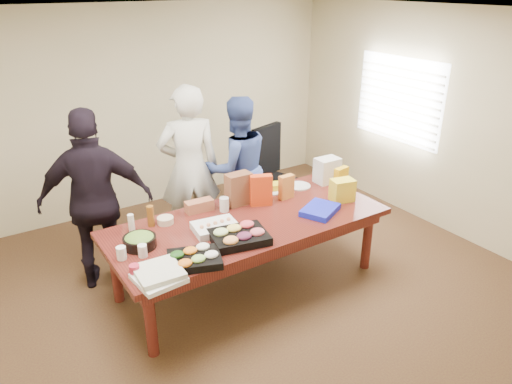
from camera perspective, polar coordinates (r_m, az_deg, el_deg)
floor at (r=5.19m, az=-0.88°, el=-10.79°), size 5.50×5.00×0.02m
ceiling at (r=4.27m, az=-1.12°, el=20.75°), size 5.50×5.00×0.02m
wall_back at (r=6.71m, az=-12.59°, el=9.63°), size 5.50×0.04×2.70m
wall_front at (r=2.99m, az=26.03°, el=-11.24°), size 5.50×0.04×2.70m
wall_right at (r=6.38m, az=20.62°, el=7.94°), size 0.04×5.00×2.70m
window_panel at (r=6.68m, az=16.56°, el=10.48°), size 0.03×1.40×1.10m
window_blinds at (r=6.65m, az=16.33°, el=10.45°), size 0.04×1.36×1.00m
conference_table at (r=4.98m, az=-0.91°, el=-7.15°), size 2.80×1.20×0.75m
office_chair at (r=6.13m, az=2.42°, el=1.45°), size 0.77×0.77×1.21m
person_center at (r=5.54m, az=-7.92°, el=2.79°), size 0.80×0.63×1.93m
person_right at (r=5.77m, az=-2.25°, el=2.86°), size 0.94×0.78×1.74m
person_left at (r=5.00m, az=-18.48°, el=-1.03°), size 1.19×0.81×1.88m
veggie_tray at (r=4.12m, az=-7.33°, el=-7.94°), size 0.53×0.48×0.07m
fruit_tray at (r=4.41m, az=-2.02°, el=-5.36°), size 0.58×0.49×0.08m
sheet_cake at (r=4.59m, az=-4.84°, el=-4.22°), size 0.45×0.36×0.07m
salad_bowl at (r=4.44m, az=-13.65°, el=-5.77°), size 0.38×0.38×0.10m
chip_bag_blue at (r=4.97m, az=7.62°, el=-2.12°), size 0.49×0.44×0.06m
chip_bag_red at (r=5.04m, az=0.60°, el=0.21°), size 0.25×0.18×0.34m
chip_bag_yellow at (r=5.49m, az=10.05°, el=1.53°), size 0.19×0.10×0.27m
chip_bag_orange at (r=5.22m, az=3.63°, el=0.61°), size 0.17×0.09×0.27m
mayo_jar at (r=4.96m, az=-3.80°, el=-1.48°), size 0.12×0.12×0.15m
mustard_bottle at (r=5.16m, az=-0.75°, el=-0.32°), size 0.07×0.07×0.15m
dressing_bottle at (r=4.75m, az=-12.42°, el=-2.81°), size 0.07×0.07×0.21m
ranch_bottle at (r=4.69m, az=-14.61°, el=-3.60°), size 0.07×0.07×0.18m
banana_bunch at (r=5.43m, az=1.63°, el=0.56°), size 0.28×0.22×0.08m
bread_loaf at (r=4.99m, az=-6.75°, el=-1.63°), size 0.30×0.14×0.12m
kraft_bag at (r=5.06m, az=-2.09°, el=0.36°), size 0.27×0.15×0.35m
red_cup at (r=4.02m, az=-14.22°, el=-9.09°), size 0.10×0.10×0.11m
clear_cup_a at (r=4.28m, az=-13.33°, el=-6.81°), size 0.09×0.09×0.11m
clear_cup_b at (r=4.29m, az=-15.71°, el=-7.00°), size 0.09×0.09×0.12m
pizza_box_lower at (r=3.96m, az=-11.49°, el=-10.01°), size 0.39×0.39×0.04m
pizza_box_upper at (r=3.96m, az=-11.52°, el=-9.25°), size 0.37×0.37×0.04m
plate_a at (r=5.42m, az=1.83°, el=0.10°), size 0.31×0.31×0.01m
plate_b at (r=5.57m, az=5.14°, el=0.73°), size 0.29×0.29×0.02m
dip_bowl_a at (r=5.32m, az=-0.06°, el=-0.11°), size 0.19×0.19×0.06m
dip_bowl_b at (r=4.80m, az=-10.72°, el=-3.33°), size 0.20×0.20×0.06m
grocery_bag_white at (r=5.69m, az=8.45°, el=2.58°), size 0.28×0.20×0.30m
grocery_bag_yellow at (r=5.24m, az=10.22°, el=0.21°), size 0.27×0.22×0.24m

